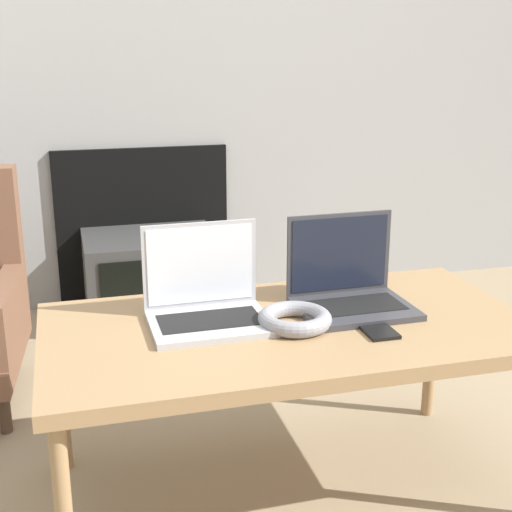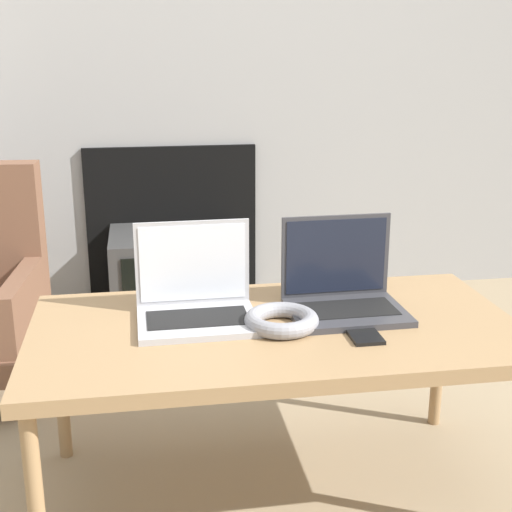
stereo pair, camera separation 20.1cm
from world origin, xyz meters
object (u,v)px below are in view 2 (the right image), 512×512
at_px(laptop_left, 196,299).
at_px(headphones, 282,320).
at_px(tv, 176,274).
at_px(laptop_right, 342,290).
at_px(phone, 363,334).

bearing_deg(laptop_left, headphones, -26.80).
relative_size(laptop_left, tv, 0.53).
xyz_separation_m(laptop_left, laptop_right, (0.38, -0.00, 0.00)).
height_order(laptop_left, phone, laptop_left).
xyz_separation_m(laptop_left, tv, (0.01, 1.25, -0.34)).
bearing_deg(tv, laptop_left, -90.58).
height_order(headphones, phone, headphones).
bearing_deg(laptop_right, tv, 105.41).
bearing_deg(phone, tv, 104.42).
distance_m(laptop_right, headphones, 0.21).
height_order(phone, tv, phone).
bearing_deg(headphones, tv, 97.85).
height_order(laptop_left, laptop_right, same).
xyz_separation_m(laptop_left, phone, (0.38, -0.18, -0.05)).
distance_m(laptop_left, tv, 1.30).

